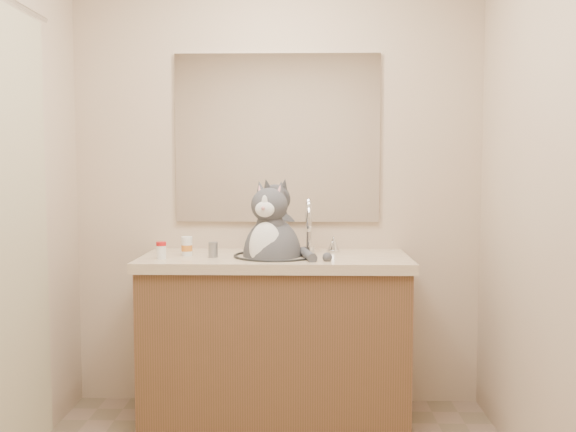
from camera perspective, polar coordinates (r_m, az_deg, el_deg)
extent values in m
cube|color=#C3AC8F|center=(3.49, -0.94, 2.81)|extent=(2.20, 0.01, 2.40)
cube|color=#C3AC8F|center=(0.99, -6.93, -1.15)|extent=(2.20, 0.01, 2.40)
cube|color=brown|center=(3.32, -1.13, -11.26)|extent=(1.30, 0.55, 0.80)
cube|color=beige|center=(3.23, -1.14, -3.99)|extent=(1.34, 0.59, 0.05)
torus|color=black|center=(3.21, -1.16, -3.56)|extent=(0.42, 0.42, 0.02)
ellipsoid|color=white|center=(3.22, -1.16, -4.92)|extent=(0.40, 0.40, 0.15)
cylinder|color=silver|center=(3.37, 1.86, -1.52)|extent=(0.03, 0.03, 0.18)
torus|color=silver|center=(3.29, 1.87, -0.08)|extent=(0.03, 0.16, 0.16)
cone|color=silver|center=(3.37, 4.07, -2.37)|extent=(0.06, 0.06, 0.08)
cube|color=white|center=(3.47, -0.96, 6.93)|extent=(1.10, 0.02, 0.90)
ellipsoid|color=#444449|center=(3.23, -1.41, -3.69)|extent=(0.37, 0.39, 0.40)
ellipsoid|color=white|center=(3.12, -2.00, -2.84)|extent=(0.18, 0.13, 0.25)
ellipsoid|color=#444449|center=(3.16, -1.66, 0.96)|extent=(0.22, 0.20, 0.17)
ellipsoid|color=white|center=(3.09, -2.07, 0.61)|extent=(0.10, 0.07, 0.08)
sphere|color=#D88C8C|center=(3.07, -2.23, 0.71)|extent=(0.02, 0.02, 0.02)
cone|color=#444449|center=(3.18, -2.47, 2.46)|extent=(0.09, 0.08, 0.09)
cone|color=#444449|center=(3.15, -0.71, 2.44)|extent=(0.09, 0.08, 0.09)
cylinder|color=#444449|center=(3.13, 1.75, -3.46)|extent=(0.09, 0.27, 0.04)
cylinder|color=white|center=(3.18, -11.20, -3.18)|extent=(0.06, 0.06, 0.06)
cylinder|color=red|center=(3.17, -11.21, -2.43)|extent=(0.06, 0.06, 0.02)
cylinder|color=white|center=(3.27, -8.98, -2.83)|extent=(0.06, 0.06, 0.08)
cylinder|color=orange|center=(3.27, -8.98, -2.83)|extent=(0.06, 0.06, 0.03)
cylinder|color=white|center=(3.26, -8.99, -1.99)|extent=(0.06, 0.06, 0.02)
cylinder|color=gray|center=(3.19, -6.67, -2.99)|extent=(0.06, 0.06, 0.08)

